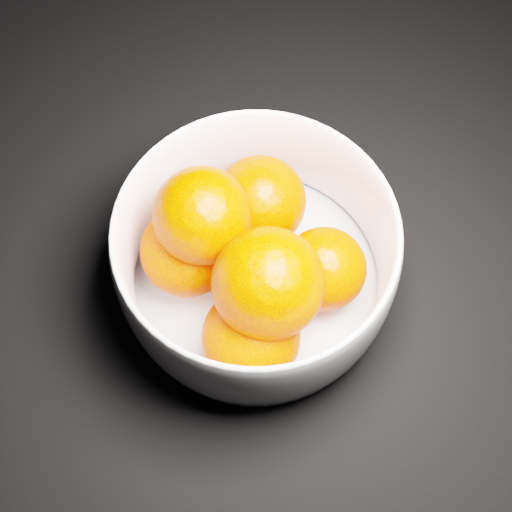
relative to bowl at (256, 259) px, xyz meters
The scene contains 3 objects.
ground 0.27m from the bowl, 162.41° to the left, with size 3.00×3.00×0.00m, color black.
bowl is the anchor object (origin of this frame).
orange_pile 0.01m from the bowl, 112.46° to the right, with size 0.19×0.19×0.13m.
Camera 1 is at (0.40, -0.30, 0.61)m, focal length 50.00 mm.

